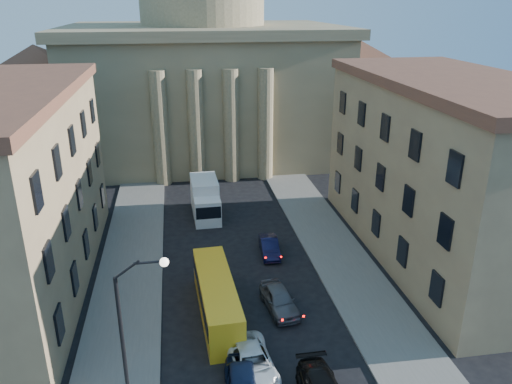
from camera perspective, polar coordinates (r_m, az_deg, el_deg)
sidewalk_left at (r=37.14m, az=-14.66°, el=-12.25°), size 5.00×60.00×0.15m
sidewalk_right at (r=39.06m, az=11.38°, el=-10.15°), size 5.00×60.00×0.15m
church at (r=69.10m, az=-5.89°, el=14.20°), size 68.02×28.76×36.60m
building_right at (r=42.89m, az=20.96°, el=2.53°), size 11.60×26.60×14.70m
street_lamp at (r=25.84m, az=-14.00°, el=-14.54°), size 2.62×0.44×8.83m
car_left_mid at (r=30.05m, az=-0.49°, el=-18.95°), size 2.87×5.47×1.47m
car_right_far at (r=35.19m, az=2.67°, el=-12.16°), size 2.39×4.79×1.57m
car_right_distant at (r=42.18m, az=1.54°, el=-6.27°), size 1.67×4.20×1.36m
city_bus at (r=34.26m, az=-4.50°, el=-11.87°), size 2.67×9.77×2.73m
box_truck at (r=49.45m, az=-5.80°, el=-0.85°), size 2.65×6.45×3.51m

